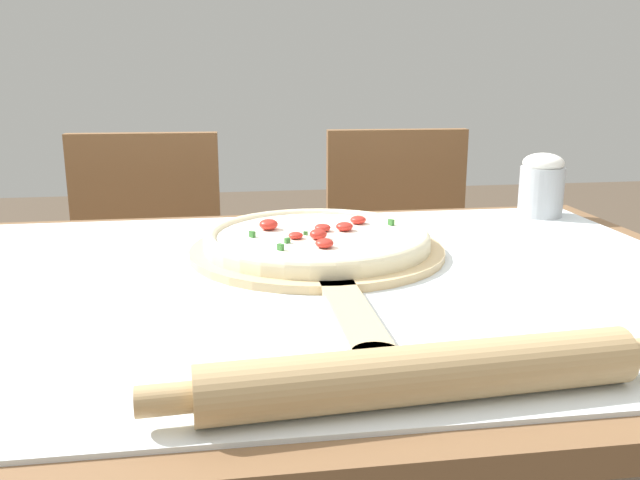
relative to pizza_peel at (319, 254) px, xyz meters
name	(u,v)px	position (x,y,z in m)	size (l,w,h in m)	color
dining_table	(308,363)	(-0.03, -0.10, -0.13)	(1.23, 0.89, 0.78)	brown
towel_cloth	(308,280)	(-0.03, -0.10, -0.01)	(1.15, 0.81, 0.00)	silver
pizza_peel	(319,254)	(0.00, 0.00, 0.00)	(0.39, 0.62, 0.01)	#D6B784
pizza	(317,238)	(0.00, 0.02, 0.02)	(0.35, 0.35, 0.04)	beige
rolling_pin	(422,374)	(0.02, -0.46, 0.02)	(0.48, 0.08, 0.05)	tan
chair_left	(146,286)	(-0.34, 0.71, -0.27)	(0.42, 0.42, 0.90)	brown
chair_right	(401,274)	(0.33, 0.71, -0.27)	(0.42, 0.42, 0.90)	brown
flour_cup	(542,184)	(0.47, 0.23, 0.06)	(0.08, 0.08, 0.12)	#B2B7BC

